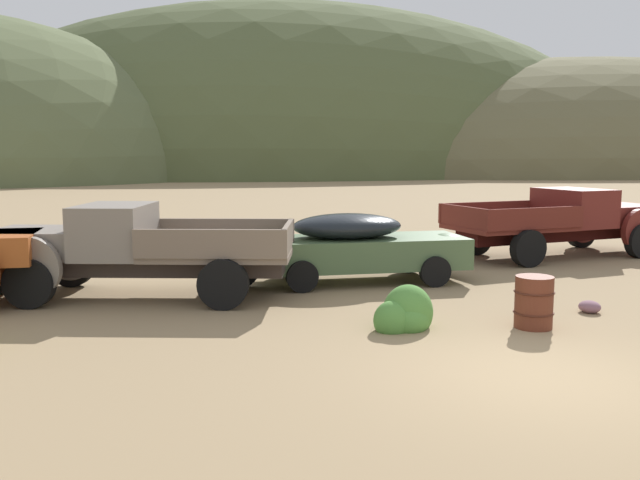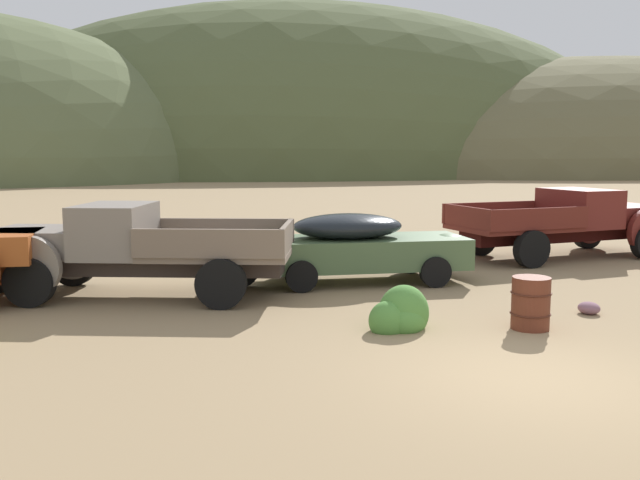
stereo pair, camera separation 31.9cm
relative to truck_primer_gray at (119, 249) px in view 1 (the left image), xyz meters
name	(u,v)px [view 1 (the left image)]	position (x,y,z in m)	size (l,w,h in m)	color
ground_plane	(543,376)	(5.31, -6.81, -0.99)	(300.00, 300.00, 0.00)	#937A56
hill_far_right	(303,171)	(24.70, 77.02, -0.99)	(97.53, 59.77, 43.50)	#4C5633
hill_center	(598,171)	(65.37, 68.43, -0.99)	(100.62, 57.63, 30.35)	brown
truck_primer_gray	(119,249)	(0.00, 0.00, 0.00)	(6.32, 3.81, 1.89)	#3D322D
car_weathered_green	(365,246)	(5.35, 0.13, -0.17)	(5.17, 2.30, 1.57)	#47603D
truck_oxblood	(571,220)	(12.28, 2.19, 0.01)	(6.51, 3.05, 1.89)	black
oil_drum_by_truck	(534,302)	(6.64, -4.55, -0.55)	(0.68, 0.68, 0.88)	#5B2819
bush_front_right	(405,316)	(4.54, -3.98, -0.77)	(1.09, 0.84, 0.95)	#4C8438
rock_small	(590,307)	(8.28, -3.88, -0.89)	(0.38, 0.42, 0.23)	#7E5764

